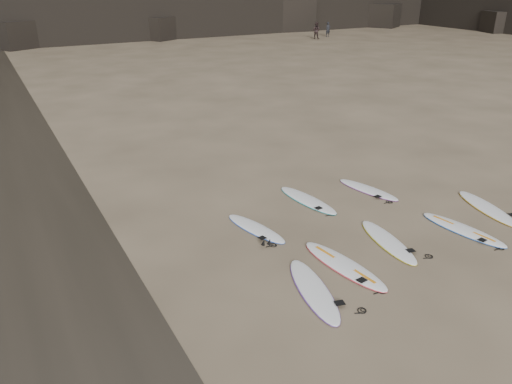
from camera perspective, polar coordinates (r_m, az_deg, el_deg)
ground at (r=14.20m, az=17.09°, el=-4.81°), size 240.00×240.00×0.00m
surfboard_0 at (r=11.43m, az=6.60°, el=-11.03°), size 1.24×2.70×0.09m
surfboard_1 at (r=12.40m, az=10.02°, el=-8.21°), size 0.95×2.78×0.10m
surfboard_2 at (r=13.68m, az=14.85°, el=-5.46°), size 1.05×2.56×0.09m
surfboard_3 at (r=14.96m, az=22.57°, el=-3.95°), size 0.96×2.61×0.09m
surfboard_4 at (r=16.58m, az=24.92°, el=-1.65°), size 1.25×2.68×0.09m
surfboard_5 at (r=13.88m, az=-0.03°, el=-4.16°), size 1.04×2.33×0.08m
surfboard_6 at (r=15.64m, az=5.92°, el=-0.90°), size 0.90×2.58×0.09m
surfboard_7 at (r=16.72m, az=12.68°, el=0.29°), size 1.04×2.39×0.08m
person_a at (r=58.54m, az=8.24°, el=17.92°), size 0.58×0.38×1.57m
person_b at (r=56.24m, az=6.88°, el=17.85°), size 1.05×1.06×1.73m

